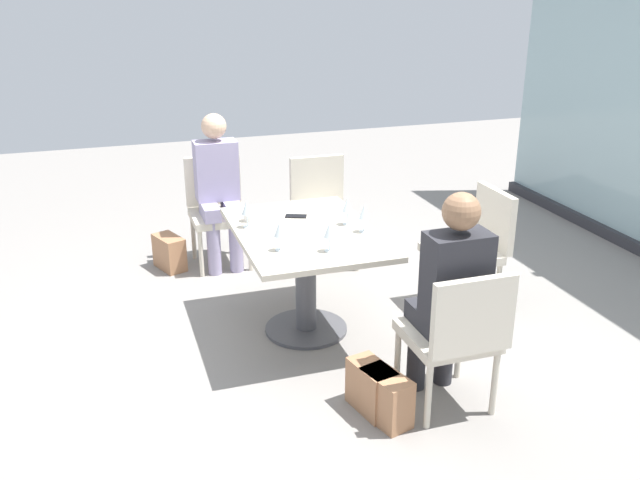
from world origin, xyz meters
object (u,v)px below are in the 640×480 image
at_px(chair_far_left, 322,205).
at_px(coffee_cup, 249,215).
at_px(person_far_right, 450,289).
at_px(wine_glass_3, 348,206).
at_px(cell_phone_on_table, 296,216).
at_px(wine_glass_4, 247,208).
at_px(chair_side_end, 217,204).
at_px(handbag_1, 169,253).
at_px(chair_far_right, 457,332).
at_px(chair_near_window, 474,242).
at_px(wine_glass_2, 280,230).
at_px(wine_glass_0, 364,213).
at_px(handbag_2, 372,388).
at_px(person_side_end, 218,184).
at_px(dining_table_main, 306,257).
at_px(handbag_0, 386,398).
at_px(wine_glass_1, 330,231).

xyz_separation_m(chair_far_left, coffee_cup, (0.86, -0.80, 0.28)).
bearing_deg(person_far_right, wine_glass_3, -169.39).
bearing_deg(person_far_right, cell_phone_on_table, -159.95).
xyz_separation_m(person_far_right, wine_glass_4, (-1.21, -0.84, 0.16)).
relative_size(chair_side_end, handbag_1, 2.90).
bearing_deg(wine_glass_4, chair_far_right, 32.42).
xyz_separation_m(chair_near_window, person_far_right, (1.04, -0.76, 0.20)).
bearing_deg(wine_glass_2, handbag_1, -162.92).
xyz_separation_m(wine_glass_0, handbag_2, (0.85, -0.27, -0.72)).
relative_size(chair_side_end, coffee_cup, 9.67).
bearing_deg(cell_phone_on_table, person_side_end, -139.84).
bearing_deg(coffee_cup, handbag_2, 16.39).
xyz_separation_m(chair_far_left, cell_phone_on_table, (0.87, -0.48, 0.24)).
xyz_separation_m(person_side_end, handbag_1, (-0.05, -0.42, -0.56)).
bearing_deg(coffee_cup, wine_glass_0, 56.20).
relative_size(wine_glass_0, wine_glass_3, 1.00).
bearing_deg(dining_table_main, chair_side_end, -166.94).
relative_size(wine_glass_0, cell_phone_on_table, 1.28).
relative_size(chair_near_window, person_side_end, 0.69).
height_order(person_side_end, wine_glass_3, person_side_end).
xyz_separation_m(person_far_right, handbag_2, (-0.04, -0.42, -0.56)).
relative_size(person_side_end, wine_glass_3, 6.81).
bearing_deg(handbag_0, cell_phone_on_table, 167.21).
distance_m(person_far_right, cell_phone_on_table, 1.40).
relative_size(person_side_end, cell_phone_on_table, 8.75).
distance_m(wine_glass_0, coffee_cup, 0.79).
distance_m(person_side_end, wine_glass_1, 1.76).
height_order(chair_far_left, cell_phone_on_table, chair_far_left).
relative_size(chair_far_right, handbag_2, 2.90).
height_order(wine_glass_0, coffee_cup, wine_glass_0).
xyz_separation_m(cell_phone_on_table, handbag_1, (-1.09, -0.77, -0.59)).
xyz_separation_m(dining_table_main, handbag_0, (1.12, 0.11, -0.40)).
distance_m(dining_table_main, person_far_right, 1.16).
bearing_deg(handbag_1, chair_far_left, 58.66).
bearing_deg(chair_near_window, handbag_0, -45.77).
distance_m(wine_glass_4, handbag_1, 1.46).
bearing_deg(wine_glass_0, handbag_1, -143.91).
bearing_deg(cell_phone_on_table, dining_table_main, 18.12).
distance_m(chair_far_left, handbag_2, 2.22).
relative_size(chair_far_right, handbag_0, 2.90).
xyz_separation_m(wine_glass_0, handbag_0, (0.97, -0.24, -0.72)).
bearing_deg(wine_glass_1, dining_table_main, -175.47).
bearing_deg(chair_far_left, wine_glass_3, -9.98).
relative_size(chair_near_window, handbag_2, 2.90).
relative_size(dining_table_main, chair_far_left, 1.44).
relative_size(cell_phone_on_table, handbag_0, 0.48).
height_order(dining_table_main, wine_glass_1, wine_glass_1).
height_order(person_far_right, wine_glass_4, person_far_right).
height_order(chair_side_end, wine_glass_0, wine_glass_0).
distance_m(chair_far_left, handbag_1, 1.32).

